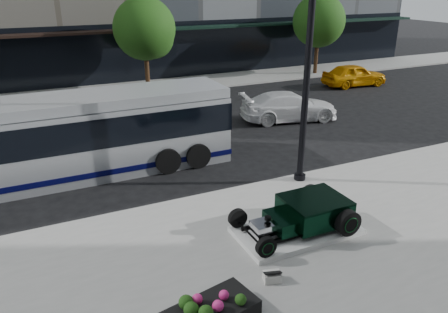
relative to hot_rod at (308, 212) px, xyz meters
name	(u,v)px	position (x,y,z in m)	size (l,w,h in m)	color
ground	(218,167)	(-0.30, 5.35, -0.70)	(120.00, 120.00, 0.00)	black
sidewalk_far	(129,89)	(-0.30, 19.35, -0.64)	(70.00, 4.00, 0.12)	gray
street_trees	(147,31)	(0.84, 18.43, 3.07)	(29.80, 3.80, 5.70)	black
display_plinth	(296,230)	(-0.33, 0.00, -0.50)	(3.40, 1.80, 0.15)	silver
hot_rod	(308,212)	(0.00, 0.00, 0.00)	(3.22, 2.00, 0.81)	black
info_plaque	(272,276)	(-2.03, -1.51, -0.45)	(0.47, 0.40, 0.31)	silver
lamppost	(306,84)	(1.78, 2.93, 2.84)	(0.41, 0.41, 7.39)	black
flower_planter	(210,313)	(-3.88, -2.13, -0.35)	(2.11, 1.35, 0.64)	black
transit_bus	(64,138)	(-5.57, 6.98, 0.79)	(12.12, 2.88, 2.92)	#B5BABF
white_sedan	(289,106)	(5.52, 9.39, 0.02)	(2.01, 4.95, 1.44)	white
yellow_taxi	(354,75)	(13.74, 14.08, 0.05)	(1.76, 4.37, 1.49)	orange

